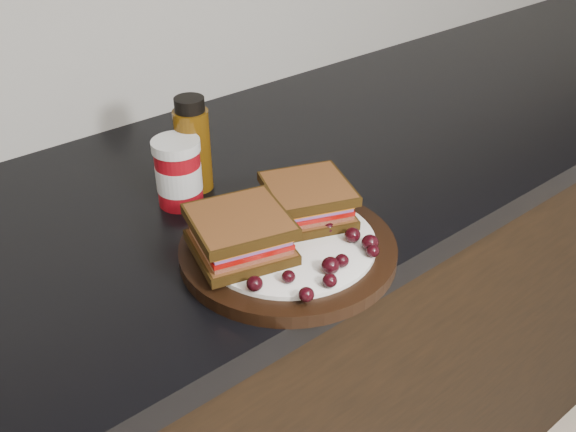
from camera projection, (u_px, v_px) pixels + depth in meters
name	position (u px, v px, depth m)	size (l,w,h in m)	color
base_cabinets	(220.00, 410.00, 1.21)	(3.96, 0.58, 0.86)	black
countertop	(202.00, 208.00, 0.96)	(3.98, 0.60, 0.04)	black
plate	(288.00, 249.00, 0.83)	(0.28, 0.28, 0.02)	black
sandwich_left	(240.00, 234.00, 0.78)	(0.11, 0.11, 0.05)	brown
sandwich_right	(308.00, 200.00, 0.85)	(0.11, 0.11, 0.05)	brown
grape_0	(255.00, 284.00, 0.73)	(0.02, 0.02, 0.02)	black
grape_1	(289.00, 277.00, 0.74)	(0.02, 0.02, 0.02)	black
grape_2	(306.00, 294.00, 0.71)	(0.02, 0.02, 0.02)	black
grape_3	(330.00, 281.00, 0.74)	(0.02, 0.02, 0.02)	black
grape_4	(330.00, 265.00, 0.76)	(0.02, 0.02, 0.02)	black
grape_5	(342.00, 261.00, 0.77)	(0.02, 0.02, 0.02)	black
grape_6	(373.00, 251.00, 0.78)	(0.02, 0.02, 0.02)	black
grape_7	(370.00, 243.00, 0.80)	(0.02, 0.02, 0.02)	black
grape_8	(353.00, 235.00, 0.81)	(0.02, 0.02, 0.02)	black
grape_9	(328.00, 228.00, 0.83)	(0.02, 0.02, 0.02)	black
grape_10	(326.00, 203.00, 0.88)	(0.02, 0.02, 0.02)	black
grape_11	(311.00, 207.00, 0.87)	(0.02, 0.02, 0.02)	black
grape_12	(299.00, 207.00, 0.87)	(0.02, 0.02, 0.02)	black
grape_13	(224.00, 241.00, 0.80)	(0.02, 0.02, 0.02)	black
grape_14	(223.00, 250.00, 0.79)	(0.01, 0.01, 0.01)	black
grape_15	(251.00, 259.00, 0.77)	(0.02, 0.02, 0.02)	black
grape_16	(235.00, 236.00, 0.81)	(0.02, 0.02, 0.02)	black
grape_17	(232.00, 242.00, 0.80)	(0.02, 0.02, 0.02)	black
grape_18	(238.00, 260.00, 0.77)	(0.02, 0.02, 0.02)	black
condiment_jar	(178.00, 172.00, 0.91)	(0.07, 0.07, 0.10)	maroon
oil_bottle	(193.00, 144.00, 0.94)	(0.05, 0.05, 0.14)	#4F3007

